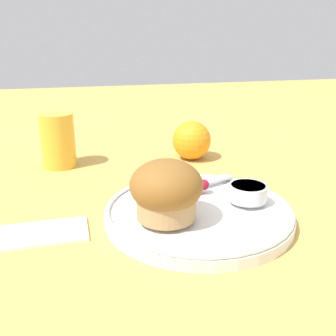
% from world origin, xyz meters
% --- Properties ---
extents(ground_plane, '(3.00, 3.00, 0.00)m').
position_xyz_m(ground_plane, '(0.00, 0.00, 0.00)').
color(ground_plane, tan).
extents(plate, '(0.25, 0.25, 0.02)m').
position_xyz_m(plate, '(-0.01, 0.00, 0.01)').
color(plate, white).
rests_on(plate, ground_plane).
extents(muffin, '(0.09, 0.09, 0.07)m').
position_xyz_m(muffin, '(-0.06, -0.02, 0.06)').
color(muffin, tan).
rests_on(muffin, plate).
extents(cream_ramekin, '(0.05, 0.05, 0.02)m').
position_xyz_m(cream_ramekin, '(0.06, -0.00, 0.03)').
color(cream_ramekin, silver).
rests_on(cream_ramekin, plate).
extents(berry_pair, '(0.03, 0.02, 0.02)m').
position_xyz_m(berry_pair, '(0.01, 0.05, 0.03)').
color(berry_pair, maroon).
rests_on(berry_pair, plate).
extents(butter_knife, '(0.15, 0.07, 0.00)m').
position_xyz_m(butter_knife, '(0.00, 0.06, 0.02)').
color(butter_knife, silver).
rests_on(butter_knife, plate).
extents(orange_fruit, '(0.08, 0.08, 0.08)m').
position_xyz_m(orange_fruit, '(0.06, 0.25, 0.04)').
color(orange_fruit, orange).
rests_on(orange_fruit, ground_plane).
extents(juice_glass, '(0.06, 0.06, 0.10)m').
position_xyz_m(juice_glass, '(-0.19, 0.27, 0.05)').
color(juice_glass, gold).
rests_on(juice_glass, ground_plane).
extents(folded_napkin, '(0.11, 0.06, 0.01)m').
position_xyz_m(folded_napkin, '(-0.21, 0.01, 0.00)').
color(folded_napkin, white).
rests_on(folded_napkin, ground_plane).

